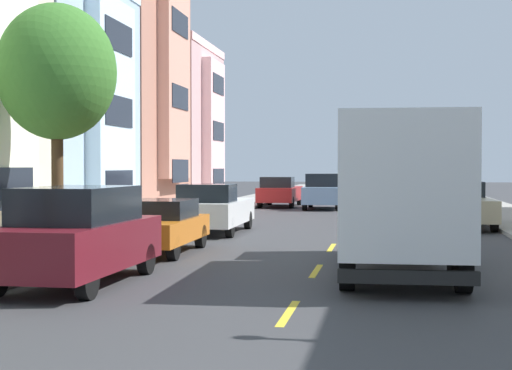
{
  "coord_description": "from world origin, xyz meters",
  "views": [
    {
      "loc": [
        1.51,
        -5.13,
        2.33
      ],
      "look_at": [
        -3.38,
        24.08,
        1.61
      ],
      "focal_mm": 54.27,
      "sensor_mm": 36.0,
      "label": 1
    }
  ],
  "objects_px": {
    "parked_pickup_red": "(280,192)",
    "parked_pickup_champagne": "(462,206)",
    "street_tree_second": "(57,73)",
    "moving_sky_sedan": "(324,191)",
    "delivery_box_truck": "(399,186)",
    "parked_suv_burgundy": "(78,235)",
    "parked_sedan_orange": "(160,225)",
    "parked_pickup_white": "(213,209)"
  },
  "relations": [
    {
      "from": "parked_pickup_red",
      "to": "parked_pickup_champagne",
      "type": "xyz_separation_m",
      "value": [
        8.87,
        -13.82,
        0.0
      ]
    },
    {
      "from": "street_tree_second",
      "to": "moving_sky_sedan",
      "type": "distance_m",
      "value": 24.99
    },
    {
      "from": "street_tree_second",
      "to": "delivery_box_truck",
      "type": "distance_m",
      "value": 8.67
    },
    {
      "from": "parked_suv_burgundy",
      "to": "moving_sky_sedan",
      "type": "bearing_deg",
      "value": 84.52
    },
    {
      "from": "delivery_box_truck",
      "to": "moving_sky_sedan",
      "type": "height_order",
      "value": "delivery_box_truck"
    },
    {
      "from": "parked_pickup_red",
      "to": "street_tree_second",
      "type": "bearing_deg",
      "value": -94.22
    },
    {
      "from": "parked_sedan_orange",
      "to": "parked_pickup_champagne",
      "type": "bearing_deg",
      "value": 49.03
    },
    {
      "from": "parked_pickup_white",
      "to": "moving_sky_sedan",
      "type": "height_order",
      "value": "moving_sky_sedan"
    },
    {
      "from": "parked_pickup_white",
      "to": "parked_pickup_red",
      "type": "bearing_deg",
      "value": 90.25
    },
    {
      "from": "delivery_box_truck",
      "to": "parked_pickup_red",
      "type": "relative_size",
      "value": 1.53
    },
    {
      "from": "moving_sky_sedan",
      "to": "parked_pickup_white",
      "type": "bearing_deg",
      "value": -99.27
    },
    {
      "from": "parked_suv_burgundy",
      "to": "moving_sky_sedan",
      "type": "xyz_separation_m",
      "value": [
        2.66,
        27.73,
        0.0
      ]
    },
    {
      "from": "parked_suv_burgundy",
      "to": "parked_pickup_champagne",
      "type": "xyz_separation_m",
      "value": [
        8.86,
        15.82,
        -0.16
      ]
    },
    {
      "from": "parked_pickup_red",
      "to": "parked_pickup_champagne",
      "type": "distance_m",
      "value": 16.42
    },
    {
      "from": "parked_pickup_red",
      "to": "moving_sky_sedan",
      "type": "relative_size",
      "value": 1.11
    },
    {
      "from": "parked_suv_burgundy",
      "to": "parked_pickup_red",
      "type": "xyz_separation_m",
      "value": [
        -0.01,
        29.64,
        -0.16
      ]
    },
    {
      "from": "parked_sedan_orange",
      "to": "parked_suv_burgundy",
      "type": "bearing_deg",
      "value": -89.98
    },
    {
      "from": "delivery_box_truck",
      "to": "parked_pickup_white",
      "type": "xyz_separation_m",
      "value": [
        -6.19,
        9.07,
        -1.07
      ]
    },
    {
      "from": "parked_pickup_white",
      "to": "parked_sedan_orange",
      "type": "xyz_separation_m",
      "value": [
        -0.07,
        -6.24,
        -0.08
      ]
    },
    {
      "from": "delivery_box_truck",
      "to": "parked_sedan_orange",
      "type": "distance_m",
      "value": 6.97
    },
    {
      "from": "street_tree_second",
      "to": "parked_sedan_orange",
      "type": "xyz_separation_m",
      "value": [
        1.94,
        2.17,
        -3.86
      ]
    },
    {
      "from": "parked_pickup_red",
      "to": "parked_sedan_orange",
      "type": "height_order",
      "value": "parked_pickup_red"
    },
    {
      "from": "delivery_box_truck",
      "to": "parked_pickup_champagne",
      "type": "height_order",
      "value": "delivery_box_truck"
    },
    {
      "from": "parked_pickup_red",
      "to": "moving_sky_sedan",
      "type": "xyz_separation_m",
      "value": [
        2.67,
        -1.91,
        0.16
      ]
    },
    {
      "from": "parked_sedan_orange",
      "to": "moving_sky_sedan",
      "type": "relative_size",
      "value": 0.94
    },
    {
      "from": "parked_suv_burgundy",
      "to": "moving_sky_sedan",
      "type": "relative_size",
      "value": 1.0
    },
    {
      "from": "parked_sedan_orange",
      "to": "parked_pickup_champagne",
      "type": "distance_m",
      "value": 13.52
    },
    {
      "from": "parked_pickup_red",
      "to": "delivery_box_truck",
      "type": "bearing_deg",
      "value": -76.85
    },
    {
      "from": "moving_sky_sedan",
      "to": "parked_suv_burgundy",
      "type": "bearing_deg",
      "value": -95.48
    },
    {
      "from": "street_tree_second",
      "to": "parked_suv_burgundy",
      "type": "height_order",
      "value": "street_tree_second"
    },
    {
      "from": "moving_sky_sedan",
      "to": "parked_pickup_red",
      "type": "bearing_deg",
      "value": 144.45
    },
    {
      "from": "street_tree_second",
      "to": "parked_pickup_white",
      "type": "relative_size",
      "value": 1.16
    },
    {
      "from": "parked_pickup_champagne",
      "to": "street_tree_second",
      "type": "bearing_deg",
      "value": -131.1
    },
    {
      "from": "delivery_box_truck",
      "to": "parked_sedan_orange",
      "type": "relative_size",
      "value": 1.79
    },
    {
      "from": "parked_suv_burgundy",
      "to": "parked_sedan_orange",
      "type": "xyz_separation_m",
      "value": [
        -0.0,
        5.62,
        -0.24
      ]
    },
    {
      "from": "delivery_box_truck",
      "to": "parked_pickup_champagne",
      "type": "distance_m",
      "value": 13.33
    },
    {
      "from": "street_tree_second",
      "to": "moving_sky_sedan",
      "type": "xyz_separation_m",
      "value": [
        4.6,
        24.29,
        -3.62
      ]
    },
    {
      "from": "parked_sedan_orange",
      "to": "street_tree_second",
      "type": "bearing_deg",
      "value": -131.68
    },
    {
      "from": "street_tree_second",
      "to": "parked_pickup_champagne",
      "type": "bearing_deg",
      "value": 48.9
    },
    {
      "from": "parked_suv_burgundy",
      "to": "moving_sky_sedan",
      "type": "distance_m",
      "value": 27.86
    },
    {
      "from": "parked_pickup_red",
      "to": "parked_pickup_champagne",
      "type": "relative_size",
      "value": 1.0
    },
    {
      "from": "parked_sedan_orange",
      "to": "parked_pickup_champagne",
      "type": "height_order",
      "value": "parked_pickup_champagne"
    }
  ]
}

